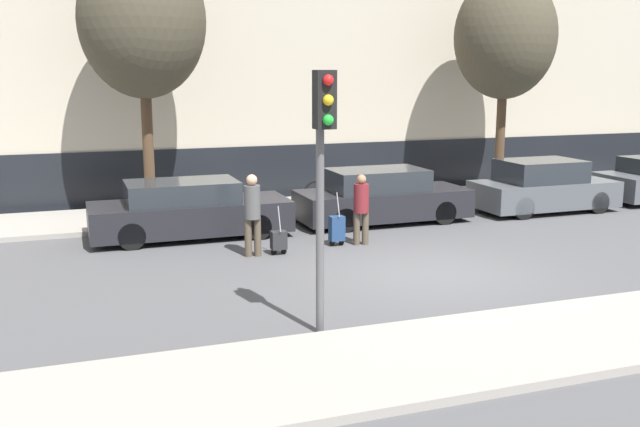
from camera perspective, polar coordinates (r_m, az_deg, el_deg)
name	(u,v)px	position (r m, az deg, el deg)	size (l,w,h in m)	color
ground_plane	(433,273)	(13.91, 9.05, -4.76)	(80.00, 80.00, 0.00)	#4C4C4F
sidewalk_near	(560,338)	(10.92, 18.63, -9.40)	(28.00, 2.50, 0.12)	gray
sidewalk_far	(314,207)	(20.14, -0.50, 0.55)	(28.00, 3.00, 0.12)	gray
building_facade	(274,18)	(23.51, -3.71, 15.31)	(28.00, 3.34, 10.97)	#B7AD99
parked_car_0	(188,211)	(16.85, -10.48, 0.23)	(4.58, 1.75, 1.34)	black
parked_car_1	(381,197)	(18.28, 4.93, 1.28)	(4.39, 1.71, 1.38)	black
parked_car_2	(543,187)	(20.64, 17.40, 2.00)	(3.92, 1.75, 1.43)	#4C5156
pedestrian_left	(252,210)	(14.84, -5.44, 0.27)	(0.35, 0.34, 1.74)	#4C4233
trolley_left	(279,240)	(15.08, -3.33, -2.14)	(0.34, 0.29, 1.05)	#262628
pedestrian_right	(361,205)	(15.83, 3.32, 0.65)	(0.35, 0.34, 1.59)	#4C4233
trolley_right	(337,228)	(15.81, 1.36, -1.20)	(0.34, 0.29, 1.21)	navy
traffic_light	(323,150)	(9.98, 0.21, 5.08)	(0.28, 0.47, 3.83)	#515154
parked_bicycle	(333,192)	(20.05, 1.06, 1.76)	(1.77, 0.06, 0.96)	black
bare_tree_near_crossing	(142,21)	(18.82, -14.03, 14.70)	(3.15, 3.15, 6.86)	#4C3826
bare_tree_down_street	(505,37)	(22.35, 14.59, 13.49)	(3.00, 3.00, 6.55)	#4C3826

